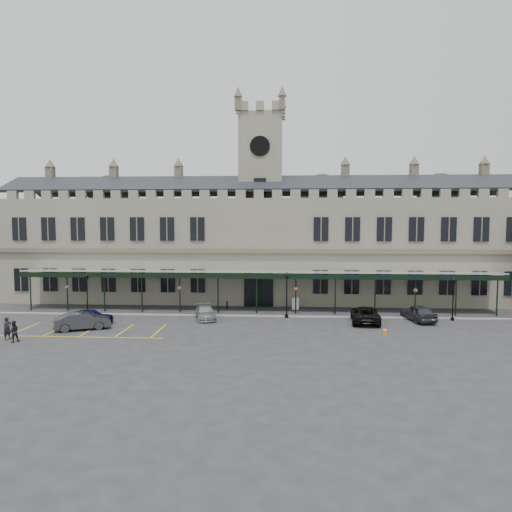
# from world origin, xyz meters

# --- Properties ---
(ground) EXTENTS (140.00, 140.00, 0.00)m
(ground) POSITION_xyz_m (0.00, 0.00, 0.00)
(ground) COLOR #2A2A2D
(station_building) EXTENTS (60.00, 10.36, 17.30)m
(station_building) POSITION_xyz_m (0.00, 15.91, 6.47)
(station_building) COLOR slate
(station_building) RESTS_ON ground
(clock_tower) EXTENTS (5.60, 5.60, 24.80)m
(clock_tower) POSITION_xyz_m (0.00, 16.00, 13.11)
(clock_tower) COLOR slate
(clock_tower) RESTS_ON ground
(canopy) EXTENTS (50.00, 4.10, 4.30)m
(canopy) POSITION_xyz_m (0.00, 7.46, 2.40)
(canopy) COLOR #8C9E93
(canopy) RESTS_ON ground
(kerb) EXTENTS (60.00, 0.40, 0.12)m
(kerb) POSITION_xyz_m (0.00, 5.50, 0.06)
(kerb) COLOR gray
(kerb) RESTS_ON ground
(parking_markings) EXTENTS (16.00, 6.00, 0.01)m
(parking_markings) POSITION_xyz_m (-14.00, -1.50, 0.00)
(parking_markings) COLOR gold
(parking_markings) RESTS_ON ground
(tree_behind_left) EXTENTS (6.00, 6.00, 16.00)m
(tree_behind_left) POSITION_xyz_m (-22.00, 25.00, 12.81)
(tree_behind_left) COLOR #332314
(tree_behind_left) RESTS_ON ground
(tree_behind_mid) EXTENTS (6.00, 6.00, 16.00)m
(tree_behind_mid) POSITION_xyz_m (8.00, 25.00, 12.81)
(tree_behind_mid) COLOR #332314
(tree_behind_mid) RESTS_ON ground
(tree_behind_right) EXTENTS (6.00, 6.00, 16.00)m
(tree_behind_right) POSITION_xyz_m (24.00, 25.00, 12.81)
(tree_behind_right) COLOR #332314
(tree_behind_right) RESTS_ON ground
(lamp_post_left) EXTENTS (0.41, 0.41, 4.30)m
(lamp_post_left) POSITION_xyz_m (-16.91, 5.06, 2.55)
(lamp_post_left) COLOR black
(lamp_post_left) RESTS_ON ground
(lamp_post_mid) EXTENTS (0.43, 0.43, 4.51)m
(lamp_post_mid) POSITION_xyz_m (3.06, 5.15, 2.68)
(lamp_post_mid) COLOR black
(lamp_post_mid) RESTS_ON ground
(lamp_post_right) EXTENTS (0.40, 0.40, 4.18)m
(lamp_post_right) POSITION_xyz_m (18.84, 4.81, 2.48)
(lamp_post_right) COLOR black
(lamp_post_right) RESTS_ON ground
(traffic_cone) EXTENTS (0.40, 0.40, 0.63)m
(traffic_cone) POSITION_xyz_m (11.17, -1.17, 0.31)
(traffic_cone) COLOR #DA5006
(traffic_cone) RESTS_ON ground
(sign_board) EXTENTS (0.74, 0.13, 1.27)m
(sign_board) POSITION_xyz_m (4.03, 9.40, 0.62)
(sign_board) COLOR black
(sign_board) RESTS_ON ground
(bollard_left) EXTENTS (0.16, 0.16, 0.90)m
(bollard_left) POSITION_xyz_m (-3.33, 9.18, 0.45)
(bollard_left) COLOR black
(bollard_left) RESTS_ON ground
(bollard_right) EXTENTS (0.15, 0.15, 0.84)m
(bollard_right) POSITION_xyz_m (4.16, 9.76, 0.42)
(bollard_right) COLOR black
(bollard_right) RESTS_ON ground
(car_left_a) EXTENTS (4.22, 2.03, 1.39)m
(car_left_a) POSITION_xyz_m (-15.00, 1.35, 0.70)
(car_left_a) COLOR #0C0E39
(car_left_a) RESTS_ON ground
(car_left_b) EXTENTS (4.91, 3.42, 1.53)m
(car_left_b) POSITION_xyz_m (-14.76, -0.87, 0.77)
(car_left_b) COLOR #2F3136
(car_left_b) RESTS_ON ground
(car_taxi) EXTENTS (2.90, 4.68, 1.27)m
(car_taxi) POSITION_xyz_m (-4.81, 4.16, 0.63)
(car_taxi) COLOR gray
(car_taxi) RESTS_ON ground
(car_van) EXTENTS (3.02, 5.62, 1.50)m
(car_van) POSITION_xyz_m (10.38, 3.52, 0.75)
(car_van) COLOR black
(car_van) RESTS_ON ground
(car_right_a) EXTENTS (2.72, 4.83, 1.55)m
(car_right_a) POSITION_xyz_m (15.52, 4.45, 0.77)
(car_right_a) COLOR #2F3136
(car_right_a) RESTS_ON ground
(person_a) EXTENTS (0.68, 0.79, 1.83)m
(person_a) POSITION_xyz_m (-19.20, -4.61, 0.92)
(person_a) COLOR black
(person_a) RESTS_ON ground
(person_b) EXTENTS (1.04, 1.02, 1.68)m
(person_b) POSITION_xyz_m (-18.30, -5.26, 0.84)
(person_b) COLOR black
(person_b) RESTS_ON ground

